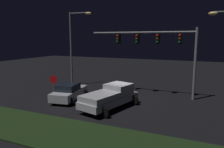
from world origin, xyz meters
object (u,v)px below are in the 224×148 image
(traffic_signal_gantry, at_px, (158,44))
(stop_sign, at_px, (54,82))
(pickup_truck, at_px, (111,96))
(car_sedan, at_px, (69,92))
(street_lamp_left, at_px, (75,40))

(traffic_signal_gantry, relative_size, stop_sign, 4.63)
(pickup_truck, distance_m, stop_sign, 5.89)
(pickup_truck, relative_size, stop_sign, 2.57)
(car_sedan, distance_m, traffic_signal_gantry, 9.38)
(pickup_truck, height_order, stop_sign, stop_sign)
(car_sedan, xyz_separation_m, street_lamp_left, (-2.84, 5.44, 4.60))
(traffic_signal_gantry, bearing_deg, stop_sign, -149.37)
(pickup_truck, relative_size, traffic_signal_gantry, 0.55)
(traffic_signal_gantry, xyz_separation_m, street_lamp_left, (-9.77, 0.78, 0.31))
(pickup_truck, height_order, traffic_signal_gantry, traffic_signal_gantry)
(traffic_signal_gantry, bearing_deg, car_sedan, -146.11)
(car_sedan, distance_m, street_lamp_left, 7.67)
(traffic_signal_gantry, distance_m, stop_sign, 10.34)
(pickup_truck, bearing_deg, stop_sign, 102.19)
(traffic_signal_gantry, bearing_deg, pickup_truck, -116.08)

